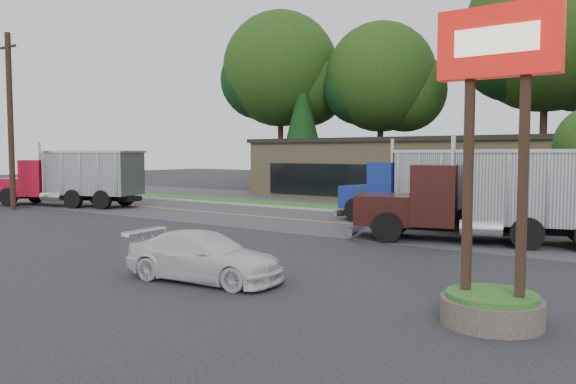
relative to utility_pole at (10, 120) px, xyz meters
The scene contains 17 objects.
ground 19.03m from the utility_pole, 11.00° to the right, with size 140.00×140.00×0.00m, color #39393E.
road 19.50m from the utility_pole, 16.99° to the left, with size 60.00×8.00×0.02m, color #4A4A4E.
center_line 19.50m from the utility_pole, 16.99° to the left, with size 60.00×0.12×0.01m, color gold.
curb 21.07m from the utility_pole, 28.32° to the left, with size 60.00×0.30×0.12m, color #9E9E99.
grass_verge 21.96m from the utility_pole, 32.57° to the left, with size 60.00×3.40×0.03m, color #2C6422.
far_parking 24.94m from the utility_pole, 42.51° to the left, with size 60.00×7.00×0.02m, color #4A4A4E.
strip_mall 30.26m from the utility_pole, 48.37° to the left, with size 32.00×12.00×4.00m, color #97815D.
utility_pole is the anchor object (origin of this frame).
bilo_sign 29.29m from the utility_pole, 11.89° to the right, with size 2.20×1.90×5.95m.
tree_far_a 29.31m from the utility_pole, 93.63° to the left, with size 12.09×11.38×17.25m.
tree_far_b 32.03m from the utility_pole, 75.08° to the left, with size 10.68×10.05×15.23m.
tree_far_c 38.49m from the utility_pole, 54.09° to the left, with size 13.22×12.44×18.86m.
evergreen_left 26.59m from the utility_pole, 85.68° to the left, with size 4.71×4.71×10.69m.
dump_truck_red 4.78m from the utility_pole, 69.65° to the left, with size 9.67×5.29×3.36m.
dump_truck_blue 23.62m from the utility_pole, 17.08° to the left, with size 8.45×4.02×3.36m.
dump_truck_maroon 26.60m from the utility_pole, ahead, with size 9.58×5.01×3.36m.
rally_car 22.89m from the utility_pole, 16.92° to the right, with size 1.74×4.27×1.24m, color silver.
Camera 1 is at (13.48, -13.28, 3.26)m, focal length 35.00 mm.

